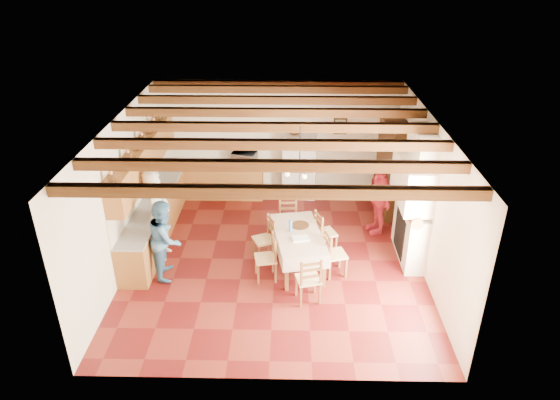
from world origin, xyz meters
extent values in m
cube|color=#520F0E|center=(0.00, 0.00, -0.01)|extent=(6.00, 6.50, 0.02)
cube|color=white|center=(0.00, 0.00, 3.01)|extent=(6.00, 6.50, 0.02)
cube|color=beige|center=(0.00, 3.26, 1.50)|extent=(6.00, 0.02, 3.00)
cube|color=beige|center=(0.00, -3.26, 1.50)|extent=(6.00, 0.02, 3.00)
cube|color=beige|center=(-3.01, 0.00, 1.50)|extent=(0.02, 6.50, 3.00)
cube|color=beige|center=(3.01, 0.00, 1.50)|extent=(0.02, 6.50, 3.00)
cube|color=brown|center=(-2.70, 1.05, 0.43)|extent=(0.60, 4.30, 0.86)
cube|color=brown|center=(-1.55, 2.95, 0.43)|extent=(2.30, 0.60, 0.86)
cube|color=gray|center=(-2.70, 1.05, 0.88)|extent=(0.62, 4.30, 0.04)
cube|color=gray|center=(-1.55, 2.95, 0.88)|extent=(2.34, 0.62, 0.04)
cube|color=#EEEACC|center=(-2.98, 1.05, 1.20)|extent=(0.03, 4.30, 0.60)
cube|color=#EEEACC|center=(-1.55, 3.23, 1.20)|extent=(2.30, 0.03, 0.60)
cube|color=brown|center=(-2.83, 1.05, 1.85)|extent=(0.35, 4.20, 0.70)
cube|color=black|center=(1.55, 3.23, 1.85)|extent=(0.34, 0.03, 0.42)
cube|color=white|center=(0.55, 3.09, 0.84)|extent=(0.89, 0.76, 1.68)
cube|color=beige|center=(0.48, -0.20, 0.74)|extent=(1.18, 1.88, 0.05)
cube|color=brown|center=(0.25, -1.03, 0.36)|extent=(0.08, 0.08, 0.72)
cube|color=brown|center=(0.96, -0.91, 0.36)|extent=(0.08, 0.08, 0.72)
cube|color=brown|center=(-0.01, 0.50, 0.36)|extent=(0.08, 0.08, 0.72)
cube|color=brown|center=(0.70, 0.62, 0.36)|extent=(0.08, 0.08, 0.72)
torus|color=black|center=(0.48, -0.20, 2.25)|extent=(0.47, 0.47, 0.03)
imported|color=silver|center=(-2.38, 0.11, 0.98)|extent=(0.50, 0.73, 1.95)
imported|color=teal|center=(-2.11, -0.54, 0.81)|extent=(0.69, 0.85, 1.63)
imported|color=red|center=(2.29, 1.23, 0.87)|extent=(0.64, 1.09, 1.74)
imported|color=silver|center=(-0.86, 2.95, 1.07)|extent=(0.68, 0.54, 0.33)
imported|color=#371B0D|center=(0.41, 3.09, 1.84)|extent=(0.31, 0.31, 0.32)
camera|label=1|loc=(0.29, -8.76, 5.89)|focal=32.00mm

